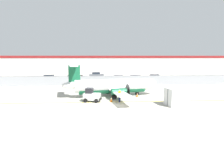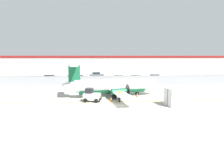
% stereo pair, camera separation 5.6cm
% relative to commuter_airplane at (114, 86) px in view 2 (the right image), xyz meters
% --- Properties ---
extents(ground_plane, '(140.00, 140.00, 0.01)m').
position_rel_commuter_airplane_xyz_m(ground_plane, '(-1.40, -3.98, -1.60)').
color(ground_plane, '#B7B2A3').
extents(perimeter_fence, '(98.00, 0.10, 2.10)m').
position_rel_commuter_airplane_xyz_m(perimeter_fence, '(-1.40, 12.02, -0.49)').
color(perimeter_fence, gray).
rests_on(perimeter_fence, ground).
extents(parking_lot_strip, '(98.00, 17.00, 0.12)m').
position_rel_commuter_airplane_xyz_m(parking_lot_strip, '(-1.40, 23.52, -1.54)').
color(parking_lot_strip, '#38383A').
rests_on(parking_lot_strip, ground).
extents(background_building, '(91.00, 8.10, 6.50)m').
position_rel_commuter_airplane_xyz_m(background_building, '(-1.40, 42.01, 1.66)').
color(background_building, beige).
rests_on(background_building, ground).
extents(commuter_airplane, '(15.02, 16.03, 4.92)m').
position_rel_commuter_airplane_xyz_m(commuter_airplane, '(0.00, 0.00, 0.00)').
color(commuter_airplane, white).
rests_on(commuter_airplane, ground).
extents(baggage_tug, '(2.53, 1.85, 1.88)m').
position_rel_commuter_airplane_xyz_m(baggage_tug, '(-3.36, -3.62, -0.75)').
color(baggage_tug, silver).
rests_on(baggage_tug, ground).
extents(ground_crew_worker, '(0.48, 0.48, 1.70)m').
position_rel_commuter_airplane_xyz_m(ground_crew_worker, '(0.43, -4.03, -0.65)').
color(ground_crew_worker, '#191E4C').
rests_on(ground_crew_worker, ground).
extents(cargo_container, '(2.70, 2.37, 2.20)m').
position_rel_commuter_airplane_xyz_m(cargo_container, '(7.31, -6.49, -0.50)').
color(cargo_container, silver).
rests_on(cargo_container, ground).
extents(traffic_cone_near_left, '(0.36, 0.36, 0.64)m').
position_rel_commuter_airplane_xyz_m(traffic_cone_near_left, '(3.51, -0.61, -1.29)').
color(traffic_cone_near_left, orange).
rests_on(traffic_cone_near_left, ground).
extents(traffic_cone_near_right, '(0.36, 0.36, 0.64)m').
position_rel_commuter_airplane_xyz_m(traffic_cone_near_right, '(-0.68, -3.76, -1.29)').
color(traffic_cone_near_right, orange).
rests_on(traffic_cone_near_right, ground).
extents(parked_car_0, '(4.36, 2.35, 1.58)m').
position_rel_commuter_airplane_xyz_m(parked_car_0, '(-14.59, 19.84, -0.71)').
color(parked_car_0, black).
rests_on(parked_car_0, parking_lot_strip).
extents(parked_car_1, '(4.37, 2.38, 1.58)m').
position_rel_commuter_airplane_xyz_m(parked_car_1, '(-8.78, 24.03, -0.71)').
color(parked_car_1, black).
rests_on(parked_car_1, parking_lot_strip).
extents(parked_car_2, '(4.35, 2.33, 1.58)m').
position_rel_commuter_airplane_xyz_m(parked_car_2, '(-3.08, 27.79, -0.71)').
color(parked_car_2, slate).
rests_on(parked_car_2, parking_lot_strip).
extents(parked_car_3, '(4.23, 2.06, 1.58)m').
position_rel_commuter_airplane_xyz_m(parked_car_3, '(2.18, 17.57, -0.71)').
color(parked_car_3, red).
rests_on(parked_car_3, parking_lot_strip).
extents(parked_car_4, '(4.36, 2.35, 1.58)m').
position_rel_commuter_airplane_xyz_m(parked_car_4, '(6.65, 17.57, -0.71)').
color(parked_car_4, slate).
rests_on(parked_car_4, parking_lot_strip).
extents(parked_car_5, '(4.35, 2.34, 1.58)m').
position_rel_commuter_airplane_xyz_m(parked_car_5, '(11.86, 19.25, -0.71)').
color(parked_car_5, navy).
rests_on(parked_car_5, parking_lot_strip).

